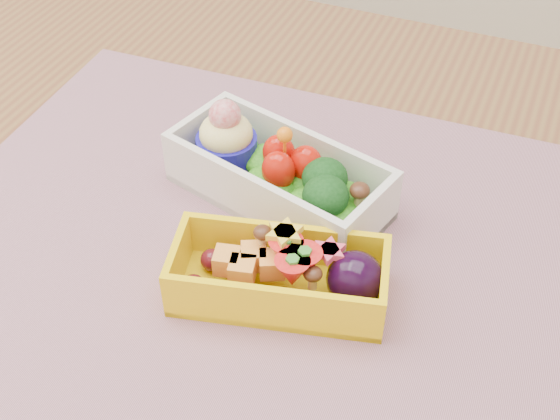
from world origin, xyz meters
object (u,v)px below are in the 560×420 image
at_px(placemat, 269,245).
at_px(bento_yellow, 284,274).
at_px(table, 243,291).
at_px(bento_white, 278,175).

distance_m(placemat, bento_yellow, 0.06).
relative_size(table, bento_white, 5.72).
xyz_separation_m(table, bento_white, (0.02, 0.03, 0.13)).
bearing_deg(bento_white, table, -110.29).
height_order(bento_white, bento_yellow, bento_white).
relative_size(placemat, bento_yellow, 3.33).
height_order(table, placemat, placemat).
distance_m(table, bento_white, 0.14).
bearing_deg(table, bento_yellow, -44.73).
bearing_deg(table, bento_white, 54.64).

